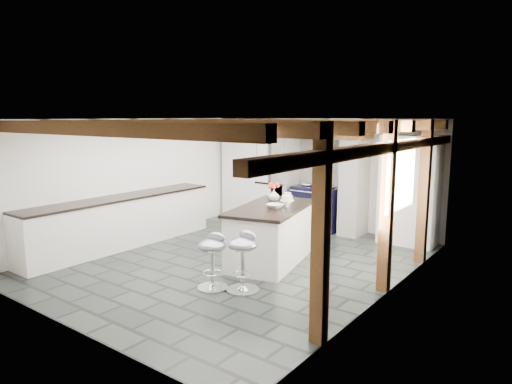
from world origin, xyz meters
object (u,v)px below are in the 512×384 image
Objects in this scene: range_cooker at (317,207)px; bar_stool_far at (213,255)px; bar_stool_near at (243,254)px; kitchen_island at (271,233)px.

bar_stool_far is at bearing -82.17° from range_cooker.
bar_stool_far is at bearing -152.31° from bar_stool_near.
bar_stool_near is at bearing -85.18° from kitchen_island.
range_cooker is 1.28× the size of bar_stool_far.
range_cooker is 3.76m from bar_stool_near.
kitchen_island is 1.35m from bar_stool_near.
range_cooker is at bearing 87.73° from kitchen_island.
range_cooker is at bearing 87.81° from bar_stool_far.
bar_stool_near is at bearing -75.95° from range_cooker.
bar_stool_near is 1.07× the size of bar_stool_far.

